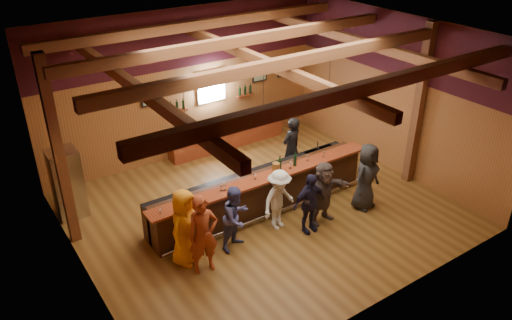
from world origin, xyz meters
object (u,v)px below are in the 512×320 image
(customer_redvest, at_px, (203,235))
(bottle_a, at_px, (280,164))
(back_bar_cabinet, at_px, (227,133))
(ice_bucket, at_px, (276,167))
(stainless_fridge, at_px, (67,183))
(customer_navy, at_px, (309,203))
(customer_denim, at_px, (236,218))
(bartender, at_px, (291,148))
(customer_orange, at_px, (185,227))
(customer_dark, at_px, (366,177))
(customer_white, at_px, (279,200))
(bar_counter, at_px, (260,191))
(customer_brown, at_px, (323,193))

(customer_redvest, bearing_deg, bottle_a, 30.42)
(back_bar_cabinet, xyz_separation_m, ice_bucket, (-0.85, -3.80, 0.74))
(back_bar_cabinet, relative_size, stainless_fridge, 2.22)
(customer_navy, relative_size, ice_bucket, 7.26)
(customer_denim, height_order, bartender, bartender)
(customer_orange, bearing_deg, customer_navy, -39.78)
(customer_dark, height_order, ice_bucket, customer_dark)
(customer_white, bearing_deg, customer_navy, -59.56)
(stainless_fridge, distance_m, customer_denim, 4.44)
(customer_denim, xyz_separation_m, customer_navy, (1.76, -0.45, -0.01))
(ice_bucket, height_order, bottle_a, bottle_a)
(stainless_fridge, bearing_deg, bartender, -15.32)
(customer_navy, bearing_deg, bar_counter, 105.56)
(stainless_fridge, relative_size, ice_bucket, 8.42)
(back_bar_cabinet, bearing_deg, customer_redvest, -125.83)
(bottle_a, bearing_deg, customer_orange, -168.26)
(customer_orange, distance_m, customer_denim, 1.21)
(customer_denim, relative_size, customer_dark, 0.88)
(customer_orange, distance_m, customer_navy, 3.01)
(customer_denim, height_order, customer_dark, customer_dark)
(back_bar_cabinet, xyz_separation_m, customer_white, (-1.28, -4.53, 0.31))
(stainless_fridge, xyz_separation_m, customer_dark, (6.40, -3.91, -0.00))
(bar_counter, relative_size, customer_brown, 3.86)
(stainless_fridge, distance_m, bartender, 6.00)
(customer_denim, height_order, customer_navy, customer_denim)
(customer_orange, bearing_deg, customer_redvest, -96.16)
(customer_redvest, xyz_separation_m, customer_brown, (3.31, -0.01, -0.09))
(back_bar_cabinet, height_order, bartender, bartender)
(customer_denim, height_order, customer_white, customer_denim)
(back_bar_cabinet, bearing_deg, ice_bucket, -102.58)
(customer_white, bearing_deg, customer_brown, -33.97)
(bar_counter, xyz_separation_m, ice_bucket, (0.34, -0.23, 0.70))
(customer_dark, bearing_deg, ice_bucket, 136.26)
(customer_redvest, relative_size, bottle_a, 4.69)
(ice_bucket, bearing_deg, customer_brown, -60.89)
(customer_brown, bearing_deg, customer_white, 156.58)
(bar_counter, bearing_deg, customer_navy, -74.61)
(back_bar_cabinet, height_order, customer_brown, customer_brown)
(customer_brown, relative_size, customer_dark, 0.91)
(customer_orange, bearing_deg, customer_brown, -35.82)
(customer_brown, bearing_deg, back_bar_cabinet, 83.87)
(customer_redvest, distance_m, bartender, 4.58)
(customer_white, bearing_deg, bartender, 31.80)
(customer_white, height_order, customer_brown, customer_brown)
(back_bar_cabinet, bearing_deg, customer_white, -105.85)
(customer_redvest, relative_size, customer_denim, 1.15)
(bar_counter, height_order, bartender, bartender)
(customer_redvest, bearing_deg, stainless_fridge, 124.12)
(customer_redvest, bearing_deg, customer_dark, 7.40)
(customer_brown, relative_size, ice_bucket, 7.64)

